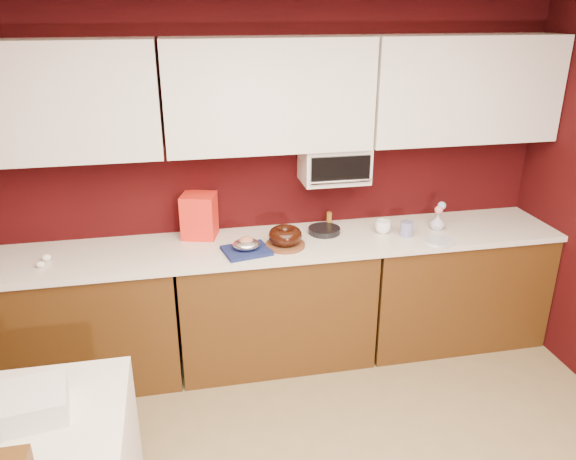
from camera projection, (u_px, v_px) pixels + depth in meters
The scene contains 28 objects.
wall_back at pixel (266, 179), 3.92m from camera, with size 4.00×0.02×2.50m, color black.
base_cabinet_left at pixel (76, 323), 3.69m from camera, with size 1.31×0.58×0.86m, color #492B0E.
base_cabinet_center at pixel (275, 303), 3.94m from camera, with size 1.31×0.58×0.86m, color #492B0E.
base_cabinet_right at pixel (450, 286), 4.19m from camera, with size 1.31×0.58×0.86m, color #492B0E.
countertop at pixel (274, 245), 3.77m from camera, with size 4.00×0.62×0.04m, color silver.
upper_cabinet_left at pixel (45, 102), 3.30m from camera, with size 1.31×0.33×0.70m, color white.
upper_cabinet_center at pixel (269, 95), 3.54m from camera, with size 1.31×0.33×0.70m, color white.
upper_cabinet_right at pixel (463, 89), 3.79m from camera, with size 1.31×0.33×0.70m, color white.
toaster_oven at pixel (334, 163), 3.82m from camera, with size 0.45×0.30×0.25m, color white.
toaster_oven_door at pixel (341, 170), 3.68m from camera, with size 0.40×0.02×0.18m, color black.
toaster_oven_handle at pixel (341, 181), 3.69m from camera, with size 0.02×0.02×0.42m, color silver.
cake_base at pixel (285, 245), 3.69m from camera, with size 0.26×0.26×0.02m, color brown.
bundt_cake at pixel (285, 235), 3.66m from camera, with size 0.22×0.22×0.09m, color black.
navy_towel at pixel (246, 251), 3.61m from camera, with size 0.29×0.24×0.02m, color navy.
foil_ham_nest at pixel (246, 244), 3.59m from camera, with size 0.18×0.15×0.07m, color white.
roasted_ham at pixel (246, 241), 3.58m from camera, with size 0.09×0.08×0.06m, color #BE7556.
pandoro_box at pixel (199, 216), 3.80m from camera, with size 0.22×0.20×0.30m, color red.
dark_pan at pixel (324, 230), 3.91m from camera, with size 0.22×0.22×0.04m, color black.
coffee_mug at pixel (383, 226), 3.90m from camera, with size 0.10×0.10×0.11m, color white.
blue_jar at pixel (407, 229), 3.85m from camera, with size 0.09×0.09×0.10m, color navy.
flower_vase at pixel (438, 221), 3.95m from camera, with size 0.08×0.08×0.13m, color silver.
flower_pink at pixel (439, 210), 3.92m from camera, with size 0.06×0.06×0.06m, color pink.
flower_blue at pixel (442, 206), 3.94m from camera, with size 0.06×0.06×0.06m, color #8DB0E2.
china_plate at pixel (440, 241), 3.77m from camera, with size 0.20×0.20×0.01m, color silver.
amber_bottle at pixel (329, 220), 4.00m from camera, with size 0.04×0.04×0.11m, color #8A5C19.
egg_left at pixel (40, 264), 3.39m from camera, with size 0.05×0.04×0.04m, color white.
egg_right at pixel (46, 258), 3.48m from camera, with size 0.06×0.05×0.05m, color white.
newspaper_stack at pixel (27, 405), 2.38m from camera, with size 0.32×0.27×0.11m, color silver.
Camera 1 is at (-0.60, -1.47, 2.38)m, focal length 35.00 mm.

